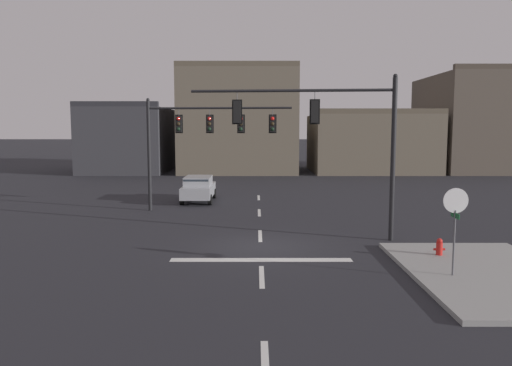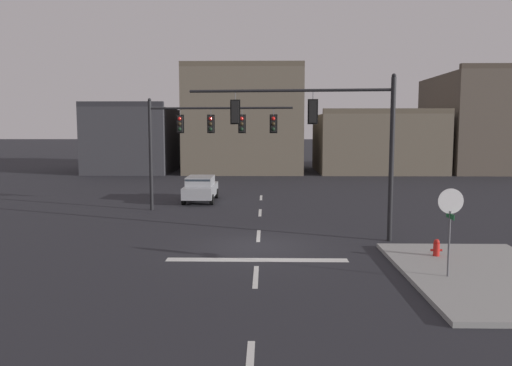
# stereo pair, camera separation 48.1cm
# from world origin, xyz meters

# --- Properties ---
(ground_plane) EXTENTS (400.00, 400.00, 0.00)m
(ground_plane) POSITION_xyz_m (0.00, 0.00, 0.00)
(ground_plane) COLOR #232328
(sidewalk_near_corner) EXTENTS (5.00, 8.00, 0.15)m
(sidewalk_near_corner) POSITION_xyz_m (7.14, -4.00, 0.07)
(sidewalk_near_corner) COLOR gray
(sidewalk_near_corner) RESTS_ON ground
(stop_bar_paint) EXTENTS (6.40, 0.50, 0.01)m
(stop_bar_paint) POSITION_xyz_m (0.00, -2.00, 0.00)
(stop_bar_paint) COLOR silver
(stop_bar_paint) RESTS_ON ground
(lane_centreline) EXTENTS (0.16, 26.40, 0.01)m
(lane_centreline) POSITION_xyz_m (0.00, 2.00, 0.00)
(lane_centreline) COLOR silver
(lane_centreline) RESTS_ON ground
(signal_mast_near_side) EXTENTS (8.38, 0.90, 6.79)m
(signal_mast_near_side) POSITION_xyz_m (2.94, 1.38, 4.60)
(signal_mast_near_side) COLOR black
(signal_mast_near_side) RESTS_ON ground
(signal_mast_far_side) EXTENTS (8.02, 0.98, 6.28)m
(signal_mast_far_side) POSITION_xyz_m (-3.31, 8.52, 4.43)
(signal_mast_far_side) COLOR black
(signal_mast_far_side) RESTS_ON ground
(stop_sign) EXTENTS (0.76, 0.64, 2.83)m
(stop_sign) POSITION_xyz_m (5.83, -4.34, 2.14)
(stop_sign) COLOR #56565B
(stop_sign) RESTS_ON ground
(car_lot_nearside) EXTENTS (1.94, 4.47, 1.61)m
(car_lot_nearside) POSITION_xyz_m (-3.82, 12.24, 0.86)
(car_lot_nearside) COLOR #9EA0A5
(car_lot_nearside) RESTS_ON ground
(fire_hydrant) EXTENTS (0.40, 0.30, 0.75)m
(fire_hydrant) POSITION_xyz_m (6.31, -1.88, 0.33)
(fire_hydrant) COLOR red
(fire_hydrant) RESTS_ON ground
(building_row) EXTENTS (47.35, 13.87, 11.02)m
(building_row) POSITION_xyz_m (6.47, 35.91, 4.55)
(building_row) COLOR #38383D
(building_row) RESTS_ON ground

